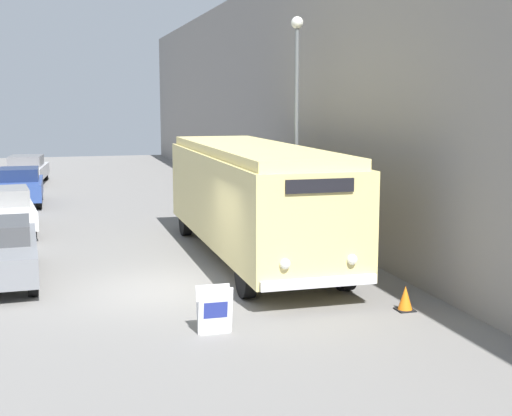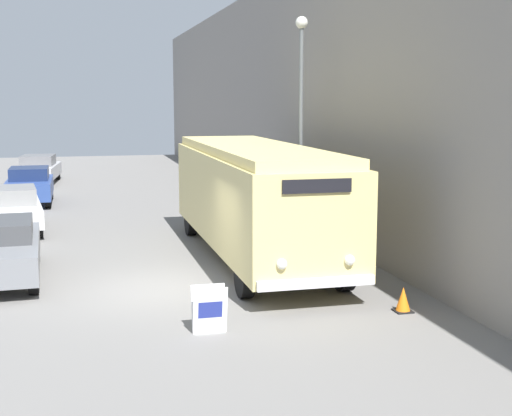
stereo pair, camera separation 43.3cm
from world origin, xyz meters
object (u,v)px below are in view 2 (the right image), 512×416
(sign_board, at_px, (209,310))
(streetlamp, at_px, (301,99))
(vintage_bus, at_px, (254,194))
(parked_car_distant, at_px, (38,169))
(parked_car_mid, at_px, (13,209))
(parked_car_far, at_px, (30,185))
(traffic_cone, at_px, (403,300))

(sign_board, xyz_separation_m, streetlamp, (4.24, 7.77, 3.89))
(vintage_bus, relative_size, streetlamp, 1.56)
(parked_car_distant, bearing_deg, parked_car_mid, -85.30)
(vintage_bus, relative_size, parked_car_mid, 2.37)
(vintage_bus, bearing_deg, parked_car_distant, 108.37)
(parked_car_mid, bearing_deg, parked_car_distant, 83.77)
(parked_car_mid, bearing_deg, vintage_bus, -46.47)
(parked_car_mid, relative_size, parked_car_distant, 0.93)
(parked_car_far, bearing_deg, vintage_bus, -61.56)
(vintage_bus, xyz_separation_m, parked_car_mid, (-6.74, 5.83, -1.01))
(sign_board, height_order, traffic_cone, sign_board)
(vintage_bus, distance_m, parked_car_mid, 8.97)
(parked_car_distant, xyz_separation_m, traffic_cone, (8.33, -25.40, -0.48))
(streetlamp, relative_size, traffic_cone, 12.84)
(vintage_bus, xyz_separation_m, parked_car_distant, (-6.58, 19.81, -1.03))
(parked_car_mid, distance_m, parked_car_far, 6.32)
(parked_car_mid, bearing_deg, parked_car_far, 82.86)
(streetlamp, height_order, parked_car_distant, streetlamp)
(sign_board, distance_m, streetlamp, 9.67)
(sign_board, relative_size, parked_car_distant, 0.19)
(parked_car_far, distance_m, parked_car_distant, 7.66)
(parked_car_mid, relative_size, parked_car_far, 1.09)
(vintage_bus, bearing_deg, sign_board, -111.55)
(streetlamp, relative_size, parked_car_far, 1.65)
(parked_car_far, relative_size, traffic_cone, 7.77)
(streetlamp, distance_m, parked_car_distant, 20.20)
(vintage_bus, height_order, traffic_cone, vintage_bus)
(streetlamp, distance_m, traffic_cone, 8.47)
(streetlamp, xyz_separation_m, parked_car_far, (-8.45, 10.32, -3.55))
(vintage_bus, height_order, streetlamp, streetlamp)
(parked_car_mid, height_order, parked_car_distant, parked_car_mid)
(sign_board, relative_size, parked_car_mid, 0.20)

